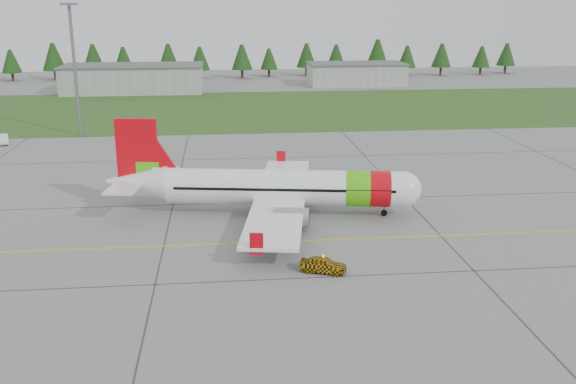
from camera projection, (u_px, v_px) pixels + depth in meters
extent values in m
plane|color=gray|center=(350.00, 276.00, 49.97)|extent=(320.00, 320.00, 0.00)
cylinder|color=white|center=(285.00, 187.00, 63.81)|extent=(23.73, 7.23, 3.52)
sphere|color=white|center=(404.00, 189.00, 63.18)|extent=(3.52, 3.52, 3.52)
cone|color=white|center=(137.00, 182.00, 64.53)|extent=(6.80, 4.49, 3.52)
cube|color=black|center=(406.00, 186.00, 63.07)|extent=(1.80, 2.55, 0.51)
cylinder|color=#4FC80F|center=(358.00, 188.00, 63.42)|extent=(2.89, 3.93, 3.60)
cylinder|color=red|center=(380.00, 189.00, 63.30)|extent=(2.54, 3.87, 3.60)
cube|color=white|center=(280.00, 197.00, 64.12)|extent=(9.52, 29.31, 0.33)
cube|color=red|center=(281.00, 158.00, 77.77)|extent=(1.10, 0.33, 1.81)
cube|color=red|center=(256.00, 244.00, 50.29)|extent=(1.10, 0.33, 1.81)
cylinder|color=gray|center=(296.00, 188.00, 68.94)|extent=(3.51, 2.39, 1.90)
cylinder|color=gray|center=(291.00, 218.00, 59.44)|extent=(3.51, 2.39, 1.90)
cube|color=red|center=(137.00, 153.00, 63.66)|extent=(4.15, 0.99, 6.86)
cube|color=#4FC80F|center=(148.00, 172.00, 64.17)|extent=(2.38, 0.75, 2.17)
cube|color=white|center=(133.00, 180.00, 64.49)|extent=(4.51, 10.71, 0.20)
cylinder|color=slate|center=(384.00, 210.00, 63.89)|extent=(0.16, 0.16, 1.26)
cylinder|color=black|center=(384.00, 213.00, 63.99)|extent=(0.65, 0.35, 0.61)
cylinder|color=slate|center=(273.00, 198.00, 66.86)|extent=(0.20, 0.20, 1.72)
cylinder|color=black|center=(270.00, 202.00, 66.99)|extent=(0.99, 0.55, 0.94)
cylinder|color=slate|center=(269.00, 214.00, 62.02)|extent=(0.20, 0.20, 1.72)
cylinder|color=black|center=(266.00, 217.00, 62.15)|extent=(0.99, 0.55, 0.94)
imported|color=yellow|center=(323.00, 250.00, 50.21)|extent=(1.70, 1.83, 3.71)
imported|color=white|center=(2.00, 130.00, 95.90)|extent=(1.89, 1.83, 4.34)
cube|color=#30561E|center=(270.00, 109.00, 128.13)|extent=(320.00, 50.00, 0.03)
cube|color=gold|center=(333.00, 240.00, 57.59)|extent=(120.00, 0.25, 0.02)
cube|color=#A8A8A3|center=(134.00, 79.00, 150.99)|extent=(32.00, 14.00, 6.00)
cube|color=#A8A8A3|center=(356.00, 75.00, 164.20)|extent=(24.00, 12.00, 5.20)
cylinder|color=slate|center=(75.00, 73.00, 99.22)|extent=(0.50, 0.50, 20.00)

